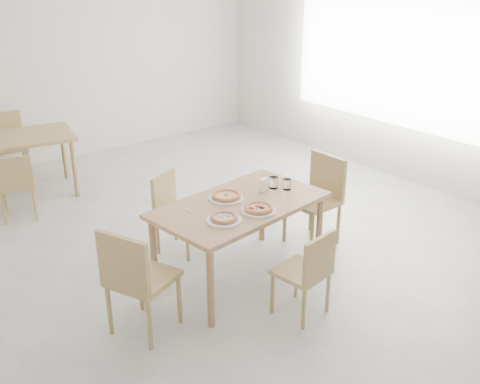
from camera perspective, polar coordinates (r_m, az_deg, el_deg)
room at (r=7.58m, az=15.08°, el=12.71°), size 7.28×7.00×7.00m
main_table at (r=4.93m, az=0.00°, el=-1.97°), size 1.62×1.04×0.75m
chair_south at (r=4.53m, az=6.98°, el=-7.75°), size 0.43×0.43×0.77m
chair_north at (r=5.56m, az=-6.77°, el=-1.51°), size 0.53×0.53×0.79m
chair_west at (r=4.32m, az=-10.62°, el=-8.36°), size 0.59×0.59×0.91m
chair_east at (r=5.72m, az=8.01°, el=-0.11°), size 0.46×0.46×0.91m
plate_margherita at (r=4.97m, az=-1.41°, el=-0.63°), size 0.31×0.31×0.02m
plate_mushroom at (r=4.56m, az=-1.63°, el=-2.90°), size 0.29×0.29×0.02m
plate_pepperoni at (r=4.73m, az=1.88°, el=-1.91°), size 0.30×0.30×0.02m
pizza_margherita at (r=4.96m, az=-1.41°, el=-0.39°), size 0.33×0.33×0.03m
pizza_mushroom at (r=4.55m, az=-1.63°, el=-2.64°), size 0.27×0.27×0.03m
pizza_pepperoni at (r=4.72m, az=1.89°, el=-1.65°), size 0.26×0.26×0.03m
tumbler_a at (r=5.20m, az=3.44°, el=0.96°), size 0.08×0.08×0.11m
tumbler_b at (r=5.18m, az=4.79°, el=0.78°), size 0.08×0.08×0.10m
napkin_holder at (r=5.11m, az=2.45°, el=0.67°), size 0.12×0.08×0.13m
fork_a at (r=4.76m, az=-5.09°, el=-1.93°), size 0.02×0.16×0.01m
fork_b at (r=5.48m, az=2.78°, el=1.60°), size 0.04×0.18×0.01m
second_table at (r=7.25m, az=-22.24°, el=4.50°), size 1.57×1.09×0.75m
chair_back_s at (r=6.63m, az=-21.79°, el=0.93°), size 0.49×0.49×0.77m
chair_back_n at (r=7.98m, az=-22.52°, el=4.82°), size 0.50×0.50×0.86m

